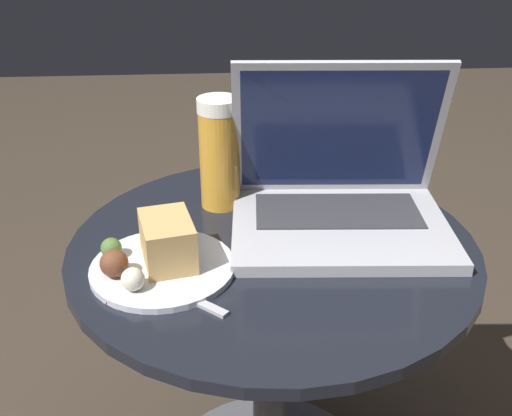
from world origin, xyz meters
name	(u,v)px	position (x,y,z in m)	size (l,w,h in m)	color
table	(271,331)	(0.00, 0.00, 0.36)	(0.61, 0.61, 0.53)	#515156
napkin	(155,273)	(-0.17, -0.08, 0.53)	(0.16, 0.13, 0.00)	#B7332D
laptop	(339,194)	(0.11, 0.05, 0.58)	(0.34, 0.27, 0.25)	#B2B2B7
beer_glass	(219,153)	(-0.07, 0.13, 0.62)	(0.07, 0.07, 0.18)	gold
snack_plate	(160,255)	(-0.16, -0.07, 0.55)	(0.20, 0.20, 0.07)	silver
fork	(162,285)	(-0.16, -0.11, 0.53)	(0.15, 0.14, 0.00)	#B2B2B7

